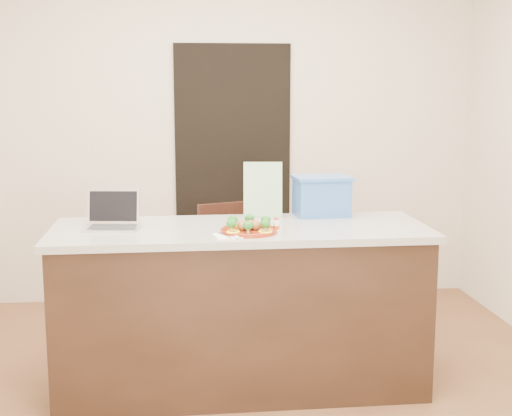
{
  "coord_description": "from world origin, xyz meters",
  "views": [
    {
      "loc": [
        -0.34,
        -3.56,
        1.69
      ],
      "look_at": [
        0.08,
        0.2,
        1.03
      ],
      "focal_mm": 50.0,
      "sensor_mm": 36.0,
      "label": 1
    }
  ],
  "objects": [
    {
      "name": "ground",
      "position": [
        0.0,
        0.0,
        0.0
      ],
      "size": [
        4.0,
        4.0,
        0.0
      ],
      "primitive_type": "plane",
      "color": "brown",
      "rests_on": "ground"
    },
    {
      "name": "room_shell",
      "position": [
        0.0,
        0.0,
        1.62
      ],
      "size": [
        4.0,
        4.0,
        4.0
      ],
      "color": "white",
      "rests_on": "ground"
    },
    {
      "name": "doorway",
      "position": [
        0.1,
        1.98,
        1.0
      ],
      "size": [
        0.9,
        0.02,
        2.0
      ],
      "primitive_type": "cube",
      "color": "black",
      "rests_on": "ground"
    },
    {
      "name": "island",
      "position": [
        0.0,
        0.25,
        0.46
      ],
      "size": [
        2.06,
        0.76,
        0.92
      ],
      "color": "black",
      "rests_on": "ground"
    },
    {
      "name": "plate",
      "position": [
        0.03,
        0.09,
        0.93
      ],
      "size": [
        0.3,
        0.3,
        0.02
      ],
      "rotation": [
        0.0,
        0.0,
        0.15
      ],
      "color": "maroon",
      "rests_on": "island"
    },
    {
      "name": "meatballs",
      "position": [
        0.03,
        0.09,
        0.96
      ],
      "size": [
        0.12,
        0.12,
        0.04
      ],
      "color": "brown",
      "rests_on": "plate"
    },
    {
      "name": "broccoli",
      "position": [
        0.03,
        0.09,
        0.98
      ],
      "size": [
        0.24,
        0.26,
        0.04
      ],
      "color": "#154E14",
      "rests_on": "plate"
    },
    {
      "name": "pepper_rings",
      "position": [
        0.03,
        0.09,
        0.94
      ],
      "size": [
        0.25,
        0.25,
        0.01
      ],
      "color": "yellow",
      "rests_on": "plate"
    },
    {
      "name": "napkin",
      "position": [
        -0.08,
        0.01,
        0.92
      ],
      "size": [
        0.17,
        0.17,
        0.01
      ],
      "primitive_type": "cube",
      "rotation": [
        0.0,
        0.0,
        0.18
      ],
      "color": "silver",
      "rests_on": "island"
    },
    {
      "name": "fork",
      "position": [
        -0.1,
        0.02,
        0.93
      ],
      "size": [
        0.05,
        0.14,
        0.0
      ],
      "rotation": [
        0.0,
        0.0,
        0.41
      ],
      "color": "#B2B1B6",
      "rests_on": "napkin"
    },
    {
      "name": "knife",
      "position": [
        -0.05,
        -0.01,
        0.93
      ],
      "size": [
        0.03,
        0.17,
        0.01
      ],
      "rotation": [
        0.0,
        0.0,
        0.15
      ],
      "color": "white",
      "rests_on": "napkin"
    },
    {
      "name": "yogurt_bottle",
      "position": [
        0.18,
        0.1,
        0.95
      ],
      "size": [
        0.03,
        0.03,
        0.07
      ],
      "rotation": [
        0.0,
        0.0,
        0.26
      ],
      "color": "beige",
      "rests_on": "island"
    },
    {
      "name": "laptop",
      "position": [
        -0.69,
        0.31,
        0.98
      ],
      "size": [
        0.31,
        0.26,
        0.2
      ],
      "rotation": [
        0.0,
        0.0,
        -0.13
      ],
      "color": "silver",
      "rests_on": "island"
    },
    {
      "name": "leaflet",
      "position": [
        0.16,
        0.54,
        1.08
      ],
      "size": [
        0.23,
        0.07,
        0.32
      ],
      "primitive_type": "cube",
      "rotation": [
        -0.14,
        0.0,
        -0.1
      ],
      "color": "silver",
      "rests_on": "island"
    },
    {
      "name": "blue_box",
      "position": [
        0.51,
        0.54,
        1.04
      ],
      "size": [
        0.34,
        0.26,
        0.24
      ],
      "rotation": [
        0.0,
        0.0,
        0.08
      ],
      "color": "#3060AE",
      "rests_on": "island"
    },
    {
      "name": "chair",
      "position": [
        -0.01,
        1.05,
        0.51
      ],
      "size": [
        0.51,
        0.52,
        0.91
      ],
      "rotation": [
        0.0,
        0.0,
        0.32
      ],
      "color": "black",
      "rests_on": "ground"
    }
  ]
}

